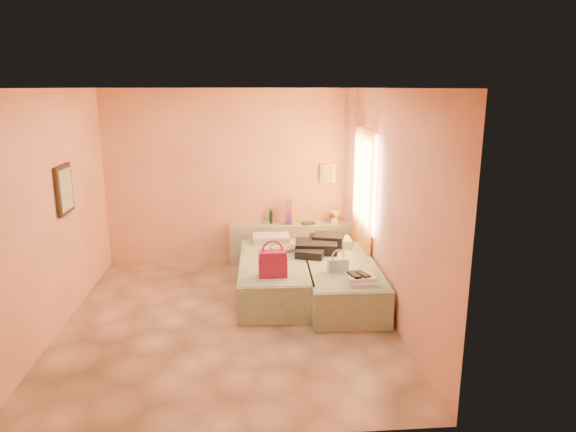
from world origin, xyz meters
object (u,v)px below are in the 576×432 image
Objects in this scene: headboard_ledge at (293,243)px; green_book at (308,223)px; bed_right at (341,281)px; towel_stack at (363,280)px; magenta_handbag at (273,263)px; bed_left at (274,277)px; blue_handbag at (338,265)px; flower_vase at (335,215)px; water_bottle at (271,217)px.

headboard_ledge is 10.30× the size of green_book.
green_book is at bearing -8.28° from headboard_ledge.
towel_stack is (0.12, -0.73, 0.30)m from bed_right.
green_book is at bearing 69.01° from magenta_handbag.
green_book reaches higher than towel_stack.
bed_right is 0.80m from towel_stack.
bed_right is at bearing -13.87° from bed_left.
green_book is at bearing 91.75° from blue_handbag.
bed_left is 10.05× the size of green_book.
towel_stack is at bearing -19.77° from magenta_handbag.
bed_right is 5.71× the size of towel_stack.
headboard_ledge is 0.42m from green_book.
flower_vase reaches higher than green_book.
water_bottle is 0.62m from green_book.
blue_handbag is at bearing 4.63° from magenta_handbag.
magenta_handbag is 1.36× the size of blue_handbag.
water_bottle reaches higher than blue_handbag.
magenta_handbag reaches higher than blue_handbag.
towel_stack is at bearing -66.97° from blue_handbag.
bed_right is 7.47× the size of flower_vase.
magenta_handbag is (-0.05, -0.62, 0.42)m from bed_left.
water_bottle is 0.63× the size of towel_stack.
bed_left is 7.47× the size of flower_vase.
blue_handbag is (0.78, -1.90, -0.18)m from water_bottle.
blue_handbag reaches higher than headboard_ledge.
green_book reaches higher than blue_handbag.
green_book is (-0.28, 1.53, 0.42)m from bed_right.
headboard_ledge is 9.25× the size of water_bottle.
headboard_ledge is 1.91m from blue_handbag.
bed_left is 5.71× the size of towel_stack.
towel_stack is at bearing -93.58° from green_book.
headboard_ledge is 7.66× the size of flower_vase.
water_bottle reaches higher than towel_stack.
bed_left is 1.44m from towel_stack.
bed_right is at bearing 20.05° from magenta_handbag.
blue_handbag reaches higher than bed_right.
headboard_ledge is 1.65m from bed_right.
water_bottle is (0.02, 1.38, 0.51)m from bed_left.
magenta_handbag is 0.86m from blue_handbag.
bed_left is (-0.38, -1.32, -0.08)m from headboard_ledge.
bed_left is at bearing -129.26° from flower_vase.
magenta_handbag reaches higher than towel_stack.
bed_left is at bearing 84.15° from magenta_handbag.
bed_left is 1.02m from blue_handbag.
towel_stack is at bearing -66.89° from water_bottle.
bed_right is at bearing 66.77° from blue_handbag.
bed_left is at bearing -129.61° from green_book.
headboard_ledge is at bearing 76.15° from magenta_handbag.
water_bottle is 2.06m from blue_handbag.
green_book is 1.82m from blue_handbag.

